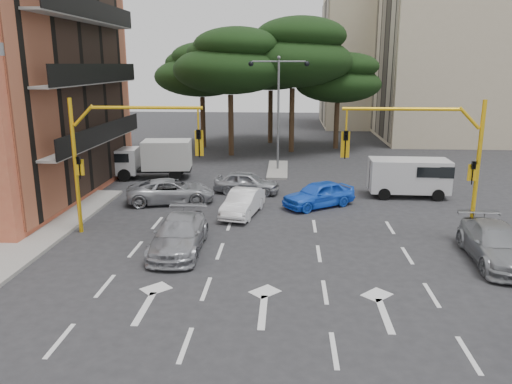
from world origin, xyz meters
TOP-DOWN VIEW (x-y plane):
  - ground at (0.00, 0.00)m, footprint 120.00×120.00m
  - median_strip at (0.00, 16.00)m, footprint 1.40×6.00m
  - apartment_beige_near at (19.95, 32.00)m, footprint 20.20×12.15m
  - apartment_beige_far at (12.95, 44.00)m, footprint 16.20×12.15m
  - pine_left_near at (-3.94, 21.96)m, footprint 9.15×9.15m
  - pine_center at (1.06, 23.96)m, footprint 9.98×9.98m
  - pine_left_far at (-6.94, 25.96)m, footprint 8.32×8.32m
  - pine_right at (5.06, 25.96)m, footprint 7.49×7.49m
  - pine_back at (-0.94, 28.96)m, footprint 9.15×9.15m
  - signal_mast_right at (6.80, 1.99)m, footprint 5.79×0.37m
  - signal_mast_left at (-6.80, 1.99)m, footprint 5.79×0.37m
  - street_lamp_center at (0.00, 16.00)m, footprint 4.16×0.36m
  - car_white_hatch at (-1.51, 5.10)m, footprint 2.09×4.04m
  - car_blue_compact at (2.37, 6.84)m, footprint 4.24×3.61m
  - car_silver_wagon at (-3.65, -0.01)m, footprint 2.04×4.82m
  - car_silver_cross_a at (-5.63, 7.13)m, footprint 5.07×3.11m
  - car_silver_cross_b at (-1.67, 9.45)m, footprint 4.01×2.09m
  - car_silver_parked at (8.70, -0.41)m, footprint 2.21×4.97m
  - van_white at (7.60, 9.34)m, footprint 4.43×2.08m
  - box_truck_a at (-8.18, 13.07)m, footprint 5.33×2.67m

SIDE VIEW (x-z plane):
  - ground at x=0.00m, z-range 0.00..0.00m
  - median_strip at x=0.00m, z-range 0.00..0.15m
  - car_white_hatch at x=-1.51m, z-range 0.00..1.27m
  - car_silver_cross_b at x=-1.67m, z-range 0.00..1.30m
  - car_silver_cross_a at x=-5.63m, z-range 0.00..1.31m
  - car_blue_compact at x=2.37m, z-range 0.00..1.37m
  - car_silver_wagon at x=-3.65m, z-range 0.00..1.39m
  - car_silver_parked at x=8.70m, z-range 0.00..1.42m
  - van_white at x=7.60m, z-range 0.00..2.20m
  - box_truck_a at x=-8.18m, z-range 0.00..2.53m
  - signal_mast_right at x=6.80m, z-range 0.88..6.88m
  - signal_mast_left at x=-6.80m, z-range 0.88..6.88m
  - street_lamp_center at x=0.00m, z-range 1.54..9.31m
  - pine_right at x=5.06m, z-range 2.03..10.40m
  - pine_left_far at x=-6.94m, z-range 2.26..11.56m
  - pine_left_near at x=-3.94m, z-range 2.49..12.72m
  - pine_back at x=-0.94m, z-range 2.49..12.72m
  - pine_center at x=1.06m, z-range 2.72..13.88m
  - apartment_beige_far at x=12.95m, z-range 0.00..16.70m
  - apartment_beige_near at x=19.95m, z-range 0.00..18.70m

